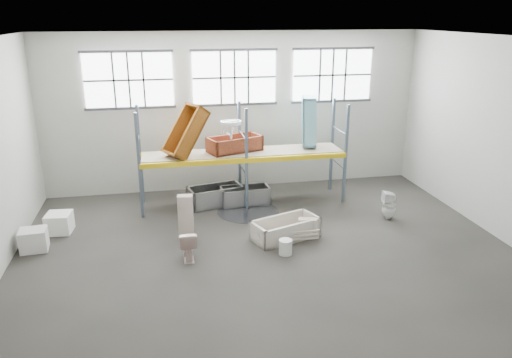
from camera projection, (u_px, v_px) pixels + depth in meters
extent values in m
cube|color=#413E37|center=(268.00, 255.00, 11.97)|extent=(12.00, 10.00, 0.10)
cube|color=silver|center=(270.00, 36.00, 10.34)|extent=(12.00, 10.00, 0.10)
cube|color=#B4B3A7|center=(234.00, 112.00, 15.85)|extent=(12.00, 0.10, 5.00)
cube|color=#ABAA9F|center=(354.00, 256.00, 6.46)|extent=(12.00, 0.10, 5.00)
cube|color=#B8B8AA|center=(507.00, 141.00, 12.28)|extent=(0.10, 10.00, 5.00)
cube|color=white|center=(129.00, 80.00, 14.81)|extent=(2.60, 0.04, 1.60)
cube|color=white|center=(234.00, 77.00, 15.40)|extent=(2.60, 0.04, 1.60)
cube|color=white|center=(332.00, 75.00, 15.99)|extent=(2.60, 0.04, 1.60)
cube|color=slate|center=(139.00, 166.00, 13.62)|extent=(0.08, 0.08, 3.00)
cube|color=slate|center=(140.00, 155.00, 14.73)|extent=(0.08, 0.08, 3.00)
cube|color=slate|center=(246.00, 160.00, 14.17)|extent=(0.08, 0.08, 3.00)
cube|color=slate|center=(240.00, 150.00, 15.29)|extent=(0.08, 0.08, 3.00)
cube|color=slate|center=(346.00, 155.00, 14.73)|extent=(0.08, 0.08, 3.00)
cube|color=slate|center=(332.00, 145.00, 15.84)|extent=(0.08, 0.08, 3.00)
cube|color=yellow|center=(246.00, 160.00, 14.17)|extent=(6.00, 0.10, 0.14)
cube|color=yellow|center=(240.00, 150.00, 15.29)|extent=(6.00, 0.10, 0.14)
cube|color=gray|center=(243.00, 152.00, 14.70)|extent=(5.90, 1.10, 0.03)
cylinder|color=black|center=(248.00, 211.00, 14.46)|extent=(1.80, 1.80, 0.00)
cube|color=beige|center=(307.00, 227.00, 12.77)|extent=(0.50, 0.34, 0.43)
imported|color=beige|center=(275.00, 234.00, 12.60)|extent=(0.49, 0.49, 0.13)
imported|color=beige|center=(188.00, 244.00, 11.61)|extent=(0.41, 0.72, 0.73)
cube|color=#C2AC9E|center=(186.00, 217.00, 12.57)|extent=(0.40, 0.29, 1.17)
imported|color=white|center=(389.00, 205.00, 13.84)|extent=(0.42, 0.41, 0.82)
imported|color=white|center=(231.00, 138.00, 14.23)|extent=(0.75, 0.67, 0.55)
cylinder|color=beige|center=(286.00, 247.00, 11.86)|extent=(0.41, 0.41, 0.37)
cube|color=silver|center=(34.00, 240.00, 12.04)|extent=(0.67, 0.59, 0.54)
cube|color=white|center=(59.00, 223.00, 13.05)|extent=(0.69, 0.69, 0.52)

